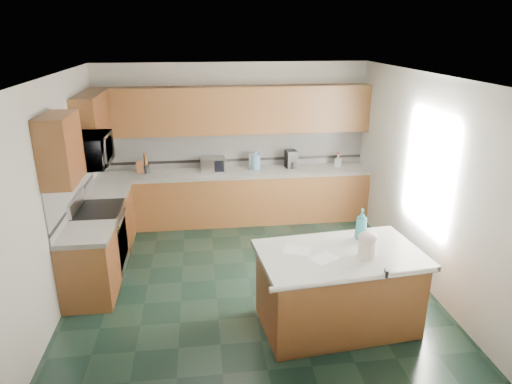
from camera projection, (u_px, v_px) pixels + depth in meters
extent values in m
plane|color=black|center=(248.00, 278.00, 6.23)|extent=(4.60, 4.60, 0.00)
plane|color=white|center=(247.00, 75.00, 5.32)|extent=(4.60, 4.60, 0.00)
cube|color=silver|center=(233.00, 142.00, 7.94)|extent=(4.60, 0.04, 2.70)
cube|color=silver|center=(279.00, 278.00, 3.60)|extent=(4.60, 0.04, 2.70)
cube|color=silver|center=(57.00, 192.00, 5.50)|extent=(0.04, 4.60, 2.70)
cube|color=silver|center=(421.00, 178.00, 6.04)|extent=(0.04, 4.60, 2.70)
cube|color=#3F1C0D|center=(236.00, 198.00, 7.95)|extent=(4.60, 0.60, 0.86)
cube|color=white|center=(235.00, 173.00, 7.79)|extent=(4.60, 0.64, 0.06)
cube|color=#3F1C0D|center=(234.00, 110.00, 7.57)|extent=(4.60, 0.33, 0.78)
cube|color=silver|center=(234.00, 149.00, 7.95)|extent=(4.60, 0.02, 0.63)
cube|color=black|center=(234.00, 160.00, 8.01)|extent=(4.60, 0.01, 0.05)
cube|color=#3F1C0D|center=(111.00, 219.00, 7.05)|extent=(0.60, 0.82, 0.86)
cube|color=white|center=(108.00, 191.00, 6.90)|extent=(0.64, 0.82, 0.06)
cube|color=#3F1C0D|center=(89.00, 268.00, 5.62)|extent=(0.60, 0.72, 0.86)
cube|color=white|center=(85.00, 234.00, 5.47)|extent=(0.64, 0.72, 0.06)
cube|color=silver|center=(72.00, 187.00, 6.06)|extent=(0.02, 2.30, 0.63)
cube|color=black|center=(75.00, 200.00, 6.12)|extent=(0.01, 2.30, 0.05)
cube|color=#3F1C0D|center=(92.00, 121.00, 6.65)|extent=(0.33, 1.09, 0.78)
cube|color=#3F1C0D|center=(60.00, 149.00, 5.10)|extent=(0.33, 0.72, 0.78)
cube|color=#B7B7BC|center=(101.00, 241.00, 6.31)|extent=(0.60, 0.76, 0.88)
cube|color=black|center=(123.00, 243.00, 6.36)|extent=(0.02, 0.68, 0.55)
cube|color=black|center=(97.00, 210.00, 6.16)|extent=(0.62, 0.78, 0.04)
cylinder|color=#B7B7BC|center=(122.00, 217.00, 6.23)|extent=(0.02, 0.66, 0.02)
cube|color=#B7B7BC|center=(76.00, 203.00, 6.08)|extent=(0.06, 0.76, 0.18)
imported|color=#B7B7BC|center=(89.00, 150.00, 5.87)|extent=(0.50, 0.73, 0.41)
cube|color=#3F1C0D|center=(338.00, 291.00, 5.12)|extent=(1.75, 1.11, 0.86)
cube|color=white|center=(340.00, 255.00, 4.97)|extent=(1.86, 1.22, 0.06)
cylinder|color=white|center=(356.00, 280.00, 4.48)|extent=(1.76, 0.23, 0.06)
cylinder|color=silver|center=(366.00, 248.00, 4.83)|extent=(0.21, 0.21, 0.19)
ellipsoid|color=beige|center=(367.00, 238.00, 4.79)|extent=(0.20, 0.20, 0.12)
cylinder|color=tan|center=(368.00, 234.00, 4.78)|extent=(0.06, 0.02, 0.02)
sphere|color=tan|center=(365.00, 234.00, 4.77)|extent=(0.03, 0.03, 0.03)
sphere|color=tan|center=(371.00, 234.00, 4.78)|extent=(0.03, 0.03, 0.03)
imported|color=teal|center=(361.00, 224.00, 5.22)|extent=(0.17, 0.17, 0.36)
cube|color=white|center=(324.00, 258.00, 4.82)|extent=(0.37, 0.34, 0.00)
cube|color=white|center=(297.00, 250.00, 5.00)|extent=(0.36, 0.32, 0.00)
cube|color=black|center=(386.00, 273.00, 4.52)|extent=(0.04, 0.09, 0.08)
cylinder|color=black|center=(388.00, 277.00, 4.48)|extent=(0.01, 0.06, 0.01)
cube|color=#472814|center=(140.00, 167.00, 7.61)|extent=(0.13, 0.17, 0.24)
cylinder|color=black|center=(146.00, 169.00, 7.66)|extent=(0.11, 0.11, 0.14)
cylinder|color=#472814|center=(145.00, 159.00, 7.60)|extent=(0.06, 0.06, 0.20)
cube|color=#B7B7BC|center=(213.00, 164.00, 7.75)|extent=(0.42, 0.30, 0.24)
cube|color=black|center=(213.00, 167.00, 7.62)|extent=(0.37, 0.01, 0.20)
cylinder|color=white|center=(253.00, 161.00, 7.87)|extent=(0.13, 0.13, 0.28)
cylinder|color=#B7B7BC|center=(253.00, 168.00, 7.91)|extent=(0.19, 0.19, 0.01)
cylinder|color=#69A2D0|center=(256.00, 162.00, 7.84)|extent=(0.16, 0.16, 0.27)
cylinder|color=#69A2D0|center=(256.00, 153.00, 7.79)|extent=(0.08, 0.08, 0.04)
cube|color=black|center=(291.00, 159.00, 7.92)|extent=(0.21, 0.22, 0.31)
cylinder|color=black|center=(291.00, 165.00, 7.91)|extent=(0.13, 0.13, 0.13)
imported|color=white|center=(338.00, 160.00, 8.01)|extent=(0.14, 0.14, 0.22)
cylinder|color=red|center=(338.00, 154.00, 7.96)|extent=(0.02, 0.02, 0.03)
cube|color=white|center=(428.00, 171.00, 5.80)|extent=(0.02, 1.40, 1.10)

